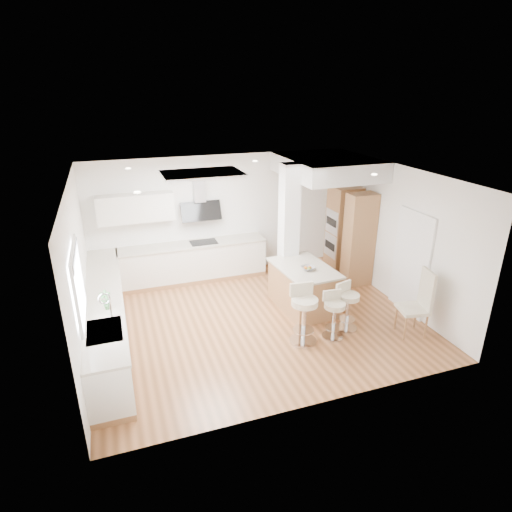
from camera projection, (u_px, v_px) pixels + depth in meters
name	position (u px, v px, depth m)	size (l,w,h in m)	color
ground	(256.00, 320.00, 8.28)	(6.00, 6.00, 0.00)	#A96B3F
ceiling	(256.00, 320.00, 8.28)	(6.00, 5.00, 0.02)	silver
wall_back	(221.00, 216.00, 9.95)	(6.00, 0.04, 2.80)	white
wall_left	(79.00, 275.00, 6.84)	(0.04, 5.00, 2.80)	white
wall_right	(396.00, 235.00, 8.67)	(0.04, 5.00, 2.80)	white
skylight	(203.00, 174.00, 7.53)	(4.10, 2.10, 0.06)	white
window_left	(77.00, 281.00, 5.96)	(0.06, 1.28, 1.07)	white
doorway_right	(411.00, 264.00, 8.29)	(0.05, 1.00, 2.10)	#433D35
counter_left	(106.00, 317.00, 7.49)	(0.63, 4.50, 1.35)	#AC7849
counter_back	(186.00, 253.00, 9.69)	(3.62, 0.63, 2.50)	#AC7849
pillar	(289.00, 231.00, 8.91)	(0.35, 0.35, 2.80)	white
soffit	(327.00, 167.00, 9.18)	(1.78, 2.20, 0.40)	silver
oven_column	(349.00, 234.00, 9.78)	(0.63, 1.21, 2.10)	#AC7849
peninsula	(303.00, 287.00, 8.58)	(1.08, 1.54, 0.97)	#AC7849
bar_stool_a	(304.00, 311.00, 7.38)	(0.52, 0.52, 1.08)	silver
bar_stool_b	(334.00, 312.00, 7.56)	(0.42, 0.42, 0.87)	silver
bar_stool_c	(347.00, 304.00, 7.82)	(0.51, 0.51, 0.90)	silver
dining_chair	(420.00, 301.00, 7.59)	(0.57, 0.57, 1.24)	beige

